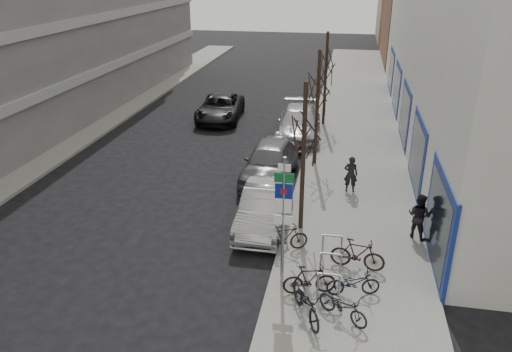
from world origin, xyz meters
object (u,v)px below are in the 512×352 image
at_px(tree_near, 305,123).
at_px(bike_near_right, 310,279).
at_px(meter_back, 313,123).
at_px(pedestrian_near, 351,174).
at_px(pedestrian_far, 419,216).
at_px(bike_mid_curb, 353,281).
at_px(parked_car_front, 265,207).
at_px(highway_sign_pole, 283,215).
at_px(bike_mid_inner, 285,238).
at_px(bike_far_curb, 343,304).
at_px(bike_near_left, 306,299).
at_px(bike_far_inner, 358,254).
at_px(parked_car_back, 299,123).
at_px(meter_mid, 303,158).
at_px(tree_mid, 319,81).
at_px(bike_rack, 331,262).
at_px(parked_car_mid, 270,161).
at_px(lane_car, 220,108).
at_px(tree_far, 327,57).
at_px(meter_front, 287,214).

relative_size(tree_near, bike_near_right, 3.48).
bearing_deg(meter_back, pedestrian_near, -72.87).
bearing_deg(pedestrian_far, bike_mid_curb, 93.05).
bearing_deg(parked_car_front, highway_sign_pole, -72.44).
bearing_deg(highway_sign_pole, bike_mid_inner, 94.88).
xyz_separation_m(highway_sign_pole, bike_near_right, (0.85, -0.36, -1.83)).
distance_m(highway_sign_pole, bike_far_curb, 2.91).
xyz_separation_m(bike_near_left, bike_far_inner, (1.35, 2.61, -0.05)).
bearing_deg(parked_car_back, meter_mid, -85.83).
xyz_separation_m(bike_far_curb, pedestrian_near, (0.07, 8.34, 0.30)).
bearing_deg(tree_mid, pedestrian_far, -57.66).
relative_size(bike_rack, parked_car_mid, 0.45).
distance_m(bike_far_curb, pedestrian_near, 8.35).
relative_size(lane_car, pedestrian_near, 3.44).
distance_m(tree_far, bike_mid_curb, 17.16).
bearing_deg(bike_near_left, lane_car, 84.99).
height_order(meter_mid, bike_near_right, meter_mid).
relative_size(tree_near, tree_mid, 1.00).
relative_size(meter_back, pedestrian_near, 0.81).
xyz_separation_m(tree_mid, bike_near_left, (0.65, -11.41, -3.38)).
xyz_separation_m(highway_sign_pole, meter_mid, (-0.25, 8.51, -1.54)).
bearing_deg(lane_car, tree_mid, -50.59).
height_order(meter_front, bike_near_left, meter_front).
xyz_separation_m(meter_mid, pedestrian_near, (2.15, -1.49, 0.02)).
distance_m(meter_front, parked_car_front, 1.15).
distance_m(tree_mid, bike_near_right, 10.95).
distance_m(highway_sign_pole, lane_car, 17.88).
relative_size(highway_sign_pole, parked_car_front, 0.92).
relative_size(meter_back, bike_near_right, 0.80).
xyz_separation_m(tree_mid, parked_car_back, (-1.20, 4.01, -3.27)).
bearing_deg(parked_car_back, pedestrian_far, -66.81).
height_order(bike_near_left, bike_near_right, bike_near_left).
distance_m(bike_near_right, parked_car_front, 4.52).
xyz_separation_m(tree_near, bike_far_curb, (1.64, -4.83, -3.47)).
xyz_separation_m(meter_front, lane_car, (-5.94, 13.67, -0.17)).
distance_m(tree_mid, lane_car, 9.83).
bearing_deg(bike_near_left, highway_sign_pole, 95.05).
height_order(meter_front, bike_near_right, meter_front).
distance_m(meter_mid, pedestrian_near, 2.62).
distance_m(tree_mid, tree_far, 6.50).
distance_m(highway_sign_pole, parked_car_back, 14.15).
height_order(tree_mid, bike_far_curb, tree_mid).
relative_size(bike_rack, bike_far_inner, 1.31).
xyz_separation_m(meter_back, parked_car_mid, (-1.41, -5.99, -0.05)).
bearing_deg(parked_car_front, lane_car, 111.19).
distance_m(tree_mid, parked_car_front, 7.29).
xyz_separation_m(highway_sign_pole, tree_far, (0.20, 16.51, 1.65)).
height_order(lane_car, pedestrian_far, pedestrian_far).
relative_size(tree_mid, meter_back, 4.33).
xyz_separation_m(bike_near_left, pedestrian_near, (1.05, 8.42, 0.21)).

